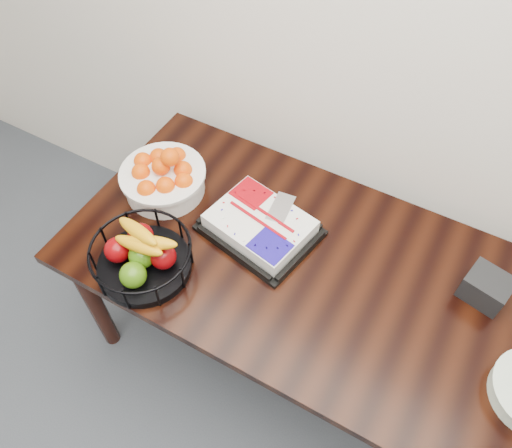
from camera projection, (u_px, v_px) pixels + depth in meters
The scene contains 5 objects.
table at pixel (312, 280), 1.83m from camera, with size 1.80×0.90×0.75m.
cake_tray at pixel (260, 225), 1.82m from camera, with size 0.45×0.38×0.08m.
tangerine_bowl at pixel (163, 174), 1.91m from camera, with size 0.33×0.33×0.21m.
fruit_basket at pixel (142, 256), 1.70m from camera, with size 0.35×0.35×0.19m.
napkin_box at pixel (486, 288), 1.65m from camera, with size 0.14×0.12×0.10m, color black.
Camera 1 is at (0.28, 1.07, 2.24)m, focal length 35.00 mm.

